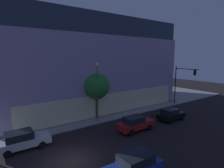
{
  "coord_description": "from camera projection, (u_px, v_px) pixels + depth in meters",
  "views": [
    {
      "loc": [
        -5.27,
        -13.53,
        8.75
      ],
      "look_at": [
        7.16,
        4.16,
        5.55
      ],
      "focal_mm": 28.88,
      "sensor_mm": 36.0,
      "label": 1
    }
  ],
  "objects": [
    {
      "name": "sidewalk_corner",
      "position": [
        14.0,
        93.0,
        44.48
      ],
      "size": [
        80.0,
        60.0,
        0.15
      ],
      "primitive_type": "cube",
      "color": "gray",
      "rests_on": "ground"
    },
    {
      "name": "traffic_light_far_corner",
      "position": [
        182.0,
        79.0,
        32.41
      ],
      "size": [
        0.44,
        4.58,
        6.97
      ],
      "color": "black",
      "rests_on": "sidewalk_corner"
    },
    {
      "name": "street_lamp_sidewalk",
      "position": [
        97.0,
        85.0,
        23.97
      ],
      "size": [
        0.44,
        0.44,
        7.91
      ],
      "color": "#535353",
      "rests_on": "sidewalk_corner"
    },
    {
      "name": "modern_building",
      "position": [
        81.0,
        64.0,
        34.96
      ],
      "size": [
        30.15,
        21.21,
        15.03
      ],
      "color": "#4C4C51",
      "rests_on": "ground"
    },
    {
      "name": "car_red",
      "position": [
        135.0,
        123.0,
        21.62
      ],
      "size": [
        4.69,
        2.02,
        1.77
      ],
      "color": "maroon",
      "rests_on": "ground"
    },
    {
      "name": "car_black",
      "position": [
        171.0,
        114.0,
        25.28
      ],
      "size": [
        4.07,
        2.2,
        1.66
      ],
      "color": "black",
      "rests_on": "ground"
    },
    {
      "name": "sidewalk_tree",
      "position": [
        96.0,
        86.0,
        25.37
      ],
      "size": [
        3.71,
        3.71,
        6.45
      ],
      "color": "brown",
      "rests_on": "sidewalk_corner"
    },
    {
      "name": "ground_plane",
      "position": [
        71.0,
        162.0,
        15.23
      ],
      "size": [
        120.0,
        120.0,
        0.0
      ],
      "primitive_type": "plane",
      "color": "black"
    },
    {
      "name": "car_blue",
      "position": [
        133.0,
        166.0,
        13.15
      ],
      "size": [
        4.67,
        2.2,
        1.75
      ],
      "color": "navy",
      "rests_on": "ground"
    },
    {
      "name": "car_silver",
      "position": [
        22.0,
        140.0,
        17.3
      ],
      "size": [
        4.8,
        2.18,
        1.75
      ],
      "color": "#B7BABF",
      "rests_on": "ground"
    }
  ]
}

